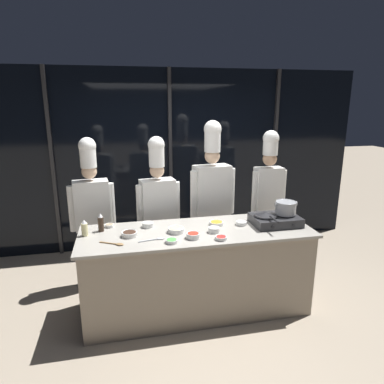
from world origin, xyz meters
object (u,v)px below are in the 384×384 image
at_px(prep_bowl_carrots, 216,223).
at_px(prep_bowl_soy_glaze, 129,234).
at_px(squeeze_bottle_soy, 101,223).
at_px(prep_bowl_rice, 241,223).
at_px(chef_sous, 158,202).
at_px(prep_bowl_chili_flakes, 193,235).
at_px(chef_pastry, 268,187).
at_px(frying_pan, 266,214).
at_px(prep_bowl_scallions, 172,241).
at_px(prep_bowl_mushrooms, 109,225).
at_px(stock_pot, 286,207).
at_px(chef_head, 92,204).
at_px(serving_spoon_solid, 157,239).
at_px(squeeze_bottle_oil, 85,228).
at_px(serving_spoon_slotted, 116,244).
at_px(prep_bowl_chicken, 148,224).
at_px(prep_bowl_garlic, 214,229).
at_px(portable_stove, 275,220).
at_px(prep_bowl_bell_pepper, 221,238).
at_px(chef_line, 212,190).

bearing_deg(prep_bowl_carrots, prep_bowl_soy_glaze, -172.26).
distance_m(squeeze_bottle_soy, prep_bowl_rice, 1.49).
bearing_deg(chef_sous, prep_bowl_chili_flakes, 95.24).
bearing_deg(chef_pastry, frying_pan, 63.01).
relative_size(prep_bowl_carrots, prep_bowl_scallions, 1.30).
height_order(prep_bowl_chili_flakes, prep_bowl_mushrooms, prep_bowl_chili_flakes).
bearing_deg(prep_bowl_rice, stock_pot, -6.26).
xyz_separation_m(stock_pot, prep_bowl_scallions, (-1.30, -0.27, -0.16)).
xyz_separation_m(prep_bowl_carrots, chef_pastry, (0.92, 0.72, 0.18)).
bearing_deg(prep_bowl_scallions, chef_head, 126.88).
relative_size(prep_bowl_carrots, chef_pastry, 0.08).
xyz_separation_m(stock_pot, serving_spoon_solid, (-1.43, -0.16, -0.18)).
distance_m(prep_bowl_carrots, prep_bowl_mushrooms, 1.15).
height_order(prep_bowl_soy_glaze, chef_sous, chef_sous).
height_order(squeeze_bottle_soy, chef_head, chef_head).
distance_m(frying_pan, squeeze_bottle_soy, 1.75).
xyz_separation_m(squeeze_bottle_oil, serving_spoon_slotted, (0.31, -0.29, -0.07)).
bearing_deg(prep_bowl_rice, squeeze_bottle_soy, 175.14).
relative_size(stock_pot, prep_bowl_chicken, 2.04).
bearing_deg(prep_bowl_garlic, prep_bowl_mushrooms, 160.44).
xyz_separation_m(prep_bowl_chicken, serving_spoon_solid, (0.06, -0.36, -0.02)).
distance_m(squeeze_bottle_oil, prep_bowl_chicken, 0.65).
bearing_deg(frying_pan, prep_bowl_chili_flakes, -166.93).
bearing_deg(portable_stove, stock_pot, 0.12).
bearing_deg(prep_bowl_mushrooms, prep_bowl_scallions, -43.05).
height_order(prep_bowl_garlic, serving_spoon_slotted, prep_bowl_garlic).
height_order(squeeze_bottle_oil, chef_pastry, chef_pastry).
bearing_deg(prep_bowl_mushrooms, prep_bowl_chicken, -11.57).
xyz_separation_m(prep_bowl_bell_pepper, prep_bowl_mushrooms, (-1.07, 0.58, -0.00)).
xyz_separation_m(portable_stove, prep_bowl_rice, (-0.37, 0.05, -0.03)).
bearing_deg(chef_line, chef_sous, -0.09).
bearing_deg(prep_bowl_bell_pepper, chef_head, 139.67).
xyz_separation_m(stock_pot, chef_sous, (-1.32, 0.72, -0.07)).
distance_m(stock_pot, squeeze_bottle_oil, 2.13).
relative_size(prep_bowl_carrots, prep_bowl_mushrooms, 1.61).
bearing_deg(serving_spoon_slotted, chef_pastry, 27.55).
xyz_separation_m(prep_bowl_scallions, serving_spoon_solid, (-0.13, 0.11, -0.01)).
distance_m(prep_bowl_soy_glaze, prep_bowl_scallions, 0.46).
relative_size(portable_stove, prep_bowl_mushrooms, 5.13).
relative_size(portable_stove, prep_bowl_rice, 4.19).
relative_size(frying_pan, prep_bowl_garlic, 3.64).
height_order(prep_bowl_rice, chef_pastry, chef_pastry).
height_order(frying_pan, prep_bowl_mushrooms, frying_pan).
distance_m(frying_pan, prep_bowl_garlic, 0.62).
relative_size(squeeze_bottle_oil, prep_bowl_bell_pepper, 1.43).
xyz_separation_m(frying_pan, prep_bowl_soy_glaze, (-1.46, -0.01, -0.10)).
height_order(squeeze_bottle_oil, chef_line, chef_line).
relative_size(prep_bowl_scallions, chef_pastry, 0.06).
height_order(portable_stove, prep_bowl_mushrooms, portable_stove).
height_order(stock_pot, prep_bowl_chicken, stock_pot).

